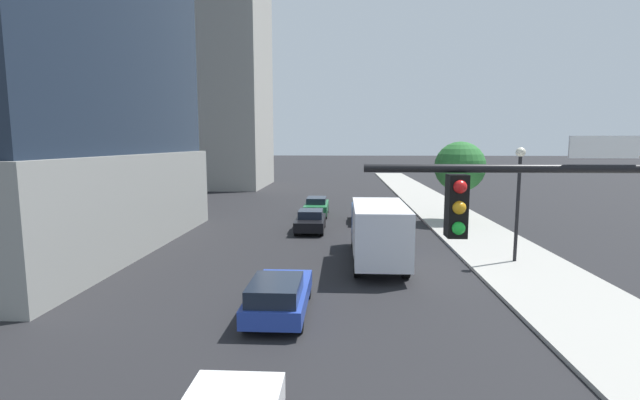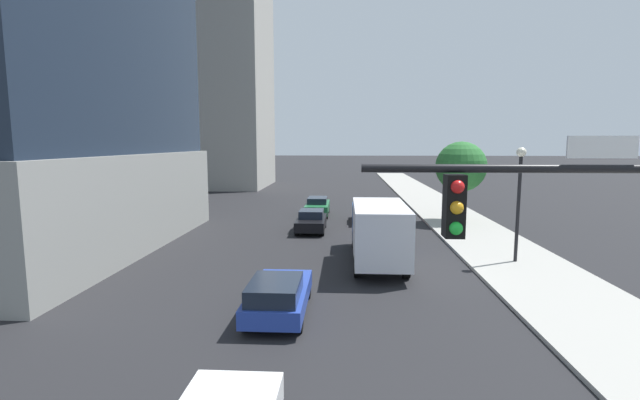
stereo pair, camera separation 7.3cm
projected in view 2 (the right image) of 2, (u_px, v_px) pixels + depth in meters
sidewalk at (501, 251)px, 23.46m from camera, size 4.87×120.00×0.15m
construction_building at (214, 50)px, 57.34m from camera, size 15.36×14.38×42.31m
traffic_light_pole at (598, 242)px, 7.30m from camera, size 6.02×0.48×5.77m
street_lamp at (519, 187)px, 20.74m from camera, size 0.44×0.44×5.40m
street_tree at (461, 167)px, 31.68m from camera, size 3.59×3.59×5.71m
car_black at (311, 221)px, 29.04m from camera, size 1.83×4.11×1.39m
car_red at (367, 212)px, 32.45m from camera, size 1.81×4.26×1.42m
car_green at (317, 206)px, 35.30m from camera, size 1.78×4.63×1.47m
car_blue at (278, 295)px, 14.82m from camera, size 1.88×4.45×1.41m
box_truck at (378, 229)px, 21.18m from camera, size 2.38×7.79×2.97m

